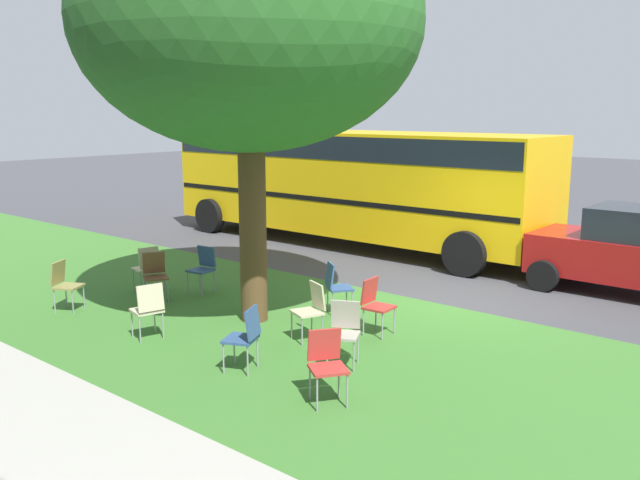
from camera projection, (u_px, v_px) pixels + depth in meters
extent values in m
plane|color=#424247|center=(444.00, 301.00, 12.24)|extent=(80.00, 80.00, 0.00)
cube|color=#3D752D|center=(334.00, 348.00, 9.83)|extent=(48.00, 6.00, 0.01)
cube|color=#ADA89E|center=(50.00, 469.00, 6.51)|extent=(48.00, 2.80, 0.01)
cylinder|color=brown|center=(253.00, 217.00, 10.84)|extent=(0.44, 0.44, 3.46)
ellipsoid|color=#2D6B28|center=(249.00, 22.00, 10.27)|extent=(5.37, 5.37, 3.97)
cube|color=brown|center=(156.00, 278.00, 12.16)|extent=(0.55, 0.56, 0.04)
cube|color=brown|center=(154.00, 263.00, 12.28)|extent=(0.27, 0.39, 0.40)
cylinder|color=gray|center=(147.00, 293.00, 11.99)|extent=(0.02, 0.02, 0.42)
cylinder|color=gray|center=(168.00, 291.00, 12.12)|extent=(0.02, 0.02, 0.42)
cylinder|color=gray|center=(145.00, 289.00, 12.30)|extent=(0.02, 0.02, 0.42)
cylinder|color=gray|center=(165.00, 287.00, 12.43)|extent=(0.02, 0.02, 0.42)
cube|color=#335184|center=(340.00, 288.00, 11.46)|extent=(0.58, 0.57, 0.04)
cube|color=#335184|center=(330.00, 275.00, 11.37)|extent=(0.37, 0.31, 0.40)
cylinder|color=gray|center=(352.00, 303.00, 11.37)|extent=(0.02, 0.02, 0.42)
cylinder|color=gray|center=(347.00, 298.00, 11.71)|extent=(0.02, 0.02, 0.42)
cylinder|color=gray|center=(333.00, 305.00, 11.29)|extent=(0.02, 0.02, 0.42)
cylinder|color=gray|center=(328.00, 299.00, 11.63)|extent=(0.02, 0.02, 0.42)
cube|color=beige|center=(307.00, 312.00, 10.08)|extent=(0.54, 0.53, 0.04)
cube|color=beige|center=(318.00, 295.00, 10.12)|extent=(0.40, 0.23, 0.40)
cylinder|color=gray|center=(292.00, 325.00, 10.20)|extent=(0.02, 0.02, 0.42)
cylinder|color=gray|center=(302.00, 332.00, 9.89)|extent=(0.02, 0.02, 0.42)
cylinder|color=gray|center=(312.00, 322.00, 10.36)|extent=(0.02, 0.02, 0.42)
cylinder|color=gray|center=(323.00, 329.00, 10.04)|extent=(0.02, 0.02, 0.42)
cube|color=olive|center=(68.00, 287.00, 11.55)|extent=(0.55, 0.56, 0.04)
cube|color=olive|center=(58.00, 273.00, 11.54)|extent=(0.27, 0.39, 0.40)
cylinder|color=gray|center=(73.00, 303.00, 11.39)|extent=(0.02, 0.02, 0.42)
cylinder|color=gray|center=(84.00, 297.00, 11.74)|extent=(0.02, 0.02, 0.42)
cylinder|color=gray|center=(55.00, 302.00, 11.45)|extent=(0.02, 0.02, 0.42)
cylinder|color=gray|center=(66.00, 296.00, 11.80)|extent=(0.02, 0.02, 0.42)
cube|color=beige|center=(147.00, 310.00, 10.18)|extent=(0.50, 0.51, 0.04)
cube|color=beige|center=(150.00, 298.00, 9.99)|extent=(0.19, 0.41, 0.40)
cylinder|color=gray|center=(155.00, 320.00, 10.46)|extent=(0.02, 0.02, 0.42)
cylinder|color=gray|center=(132.00, 324.00, 10.26)|extent=(0.02, 0.02, 0.42)
cylinder|color=gray|center=(163.00, 326.00, 10.19)|extent=(0.02, 0.02, 0.42)
cylinder|color=gray|center=(140.00, 330.00, 9.98)|extent=(0.02, 0.02, 0.42)
cube|color=beige|center=(146.00, 268.00, 12.87)|extent=(0.48, 0.49, 0.04)
cube|color=beige|center=(149.00, 258.00, 12.68)|extent=(0.16, 0.41, 0.40)
cylinder|color=gray|center=(151.00, 277.00, 13.15)|extent=(0.02, 0.02, 0.42)
cylinder|color=gray|center=(134.00, 280.00, 12.93)|extent=(0.02, 0.02, 0.42)
cylinder|color=gray|center=(159.00, 280.00, 12.89)|extent=(0.02, 0.02, 0.42)
cylinder|color=gray|center=(141.00, 283.00, 12.67)|extent=(0.02, 0.02, 0.42)
cube|color=#B7332D|center=(379.00, 307.00, 10.33)|extent=(0.42, 0.44, 0.04)
cube|color=#B7332D|center=(370.00, 291.00, 10.39)|extent=(0.11, 0.40, 0.40)
cylinder|color=gray|center=(382.00, 327.00, 10.13)|extent=(0.02, 0.02, 0.42)
cylinder|color=gray|center=(394.00, 321.00, 10.41)|extent=(0.02, 0.02, 0.42)
cylinder|color=gray|center=(363.00, 323.00, 10.33)|extent=(0.02, 0.02, 0.42)
cylinder|color=gray|center=(376.00, 317.00, 10.61)|extent=(0.02, 0.02, 0.42)
cube|color=#B7332D|center=(328.00, 369.00, 7.88)|extent=(0.57, 0.57, 0.04)
cube|color=#B7332D|center=(324.00, 344.00, 8.00)|extent=(0.30, 0.38, 0.40)
cylinder|color=gray|center=(317.00, 395.00, 7.71)|extent=(0.02, 0.02, 0.42)
cylinder|color=gray|center=(347.00, 391.00, 7.80)|extent=(0.02, 0.02, 0.42)
cylinder|color=gray|center=(310.00, 383.00, 8.04)|extent=(0.02, 0.02, 0.42)
cylinder|color=gray|center=(339.00, 380.00, 8.13)|extent=(0.02, 0.02, 0.42)
cube|color=#335184|center=(201.00, 270.00, 12.71)|extent=(0.47, 0.45, 0.04)
cube|color=#335184|center=(207.00, 256.00, 12.81)|extent=(0.41, 0.14, 0.40)
cylinder|color=gray|center=(188.00, 283.00, 12.71)|extent=(0.02, 0.02, 0.42)
cylinder|color=gray|center=(202.00, 285.00, 12.52)|extent=(0.02, 0.02, 0.42)
cylinder|color=gray|center=(200.00, 279.00, 12.99)|extent=(0.02, 0.02, 0.42)
cylinder|color=gray|center=(214.00, 282.00, 12.80)|extent=(0.02, 0.02, 0.42)
cube|color=#ADA393|center=(343.00, 335.00, 9.05)|extent=(0.56, 0.55, 0.04)
cube|color=#ADA393|center=(345.00, 314.00, 9.18)|extent=(0.39, 0.26, 0.40)
cylinder|color=gray|center=(327.00, 355.00, 8.97)|extent=(0.02, 0.02, 0.42)
cylinder|color=gray|center=(354.00, 357.00, 8.89)|extent=(0.02, 0.02, 0.42)
cylinder|color=gray|center=(332.00, 346.00, 9.30)|extent=(0.02, 0.02, 0.42)
cylinder|color=gray|center=(358.00, 348.00, 9.22)|extent=(0.02, 0.02, 0.42)
cube|color=#335184|center=(240.00, 339.00, 8.91)|extent=(0.54, 0.55, 0.04)
cube|color=#335184|center=(253.00, 323.00, 8.81)|extent=(0.24, 0.40, 0.40)
cylinder|color=gray|center=(234.00, 350.00, 9.17)|extent=(0.02, 0.02, 0.42)
cylinder|color=gray|center=(223.00, 359.00, 8.83)|extent=(0.02, 0.02, 0.42)
cylinder|color=gray|center=(258.00, 352.00, 9.07)|extent=(0.02, 0.02, 0.42)
cylinder|color=gray|center=(248.00, 361.00, 8.73)|extent=(0.02, 0.02, 0.42)
cube|color=maroon|center=(635.00, 259.00, 12.57)|extent=(3.70, 1.64, 0.76)
cylinder|color=black|center=(543.00, 276.00, 12.87)|extent=(0.60, 0.18, 0.60)
cylinder|color=black|center=(575.00, 261.00, 14.18)|extent=(0.60, 0.18, 0.60)
cube|color=yellow|center=(350.00, 181.00, 17.26)|extent=(10.40, 2.44, 2.50)
cube|color=black|center=(349.00, 194.00, 17.32)|extent=(10.30, 2.46, 0.12)
cube|color=black|center=(350.00, 146.00, 17.08)|extent=(10.30, 2.46, 0.56)
cylinder|color=black|center=(210.00, 216.00, 19.05)|extent=(0.96, 0.28, 0.96)
cylinder|color=black|center=(272.00, 206.00, 20.94)|extent=(0.96, 0.28, 0.96)
cylinder|color=black|center=(465.00, 254.00, 14.01)|extent=(0.96, 0.28, 0.96)
cylinder|color=black|center=(516.00, 236.00, 15.90)|extent=(0.96, 0.28, 0.96)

